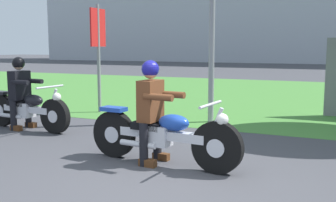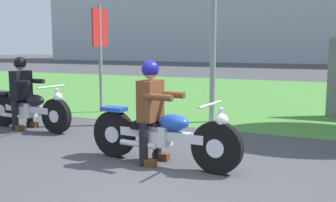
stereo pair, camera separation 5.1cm
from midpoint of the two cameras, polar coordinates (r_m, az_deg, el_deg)
ground at (r=4.54m, az=-0.86°, el=-12.77°), size 120.00×120.00×0.00m
grass_verge at (r=13.47m, az=16.15°, el=0.69°), size 60.00×12.00×0.01m
motorcycle_lead at (r=5.40m, az=-1.09°, el=-4.95°), size 2.28×0.66×0.90m
rider_lead at (r=5.41m, az=-2.63°, el=-0.37°), size 0.57×0.49×1.42m
motorcycle_follow at (r=8.15m, az=-19.68°, el=-1.15°), size 2.10×0.66×0.88m
rider_follow at (r=8.23m, az=-20.58°, el=1.87°), size 0.57×0.49×1.40m
sign_banner at (r=9.82m, az=-10.12°, el=8.41°), size 0.08×0.60×2.60m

